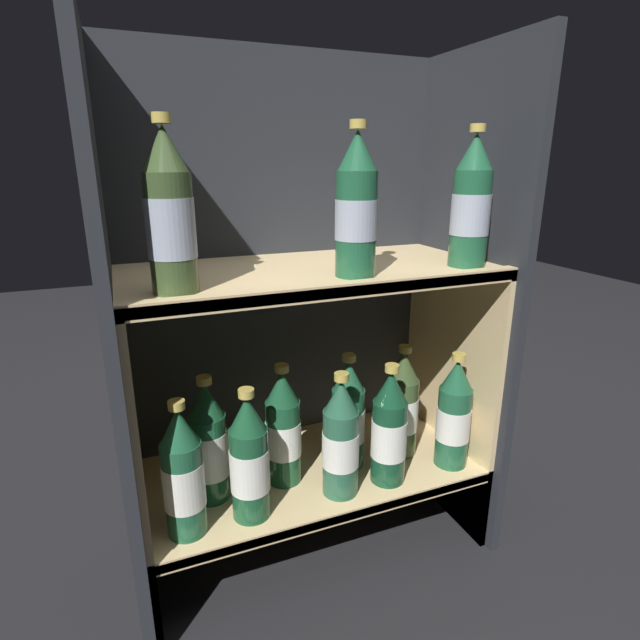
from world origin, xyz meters
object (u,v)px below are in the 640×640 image
Objects in this scene: bottle_lower_front_0 at (183,476)px; bottle_lower_front_4 at (454,416)px; bottle_lower_back_1 at (283,430)px; bottle_lower_back_3 at (402,406)px; bottle_upper_front_1 at (356,209)px; bottle_lower_front_3 at (389,430)px; bottle_upper_front_2 at (471,205)px; bottle_lower_front_2 at (341,441)px; bottle_upper_front_0 at (170,217)px; bottle_lower_front_1 at (249,461)px; bottle_lower_back_0 at (209,446)px; bottle_lower_back_2 at (348,417)px.

bottle_lower_front_4 is at bearing 0.00° from bottle_lower_front_0.
bottle_lower_back_1 is 0.27m from bottle_lower_back_3.
bottle_lower_back_3 is (0.48, 0.08, 0.00)m from bottle_lower_front_0.
bottle_lower_front_3 is at bearing -0.00° from bottle_upper_front_1.
bottle_lower_front_0 is 0.55m from bottle_lower_front_4.
bottle_upper_front_2 is 1.00× the size of bottle_lower_back_1.
bottle_lower_front_4 is 1.00× the size of bottle_lower_back_3.
bottle_upper_front_2 is at bearing -0.00° from bottle_lower_front_2.
bottle_upper_front_0 is 0.48m from bottle_lower_back_1.
bottle_upper_front_1 is 1.00× the size of bottle_lower_back_3.
bottle_lower_back_1 is at bearing 167.24° from bottle_lower_front_4.
bottle_lower_front_3 is at bearing -134.32° from bottle_lower_back_3.
bottle_lower_front_4 is 0.11m from bottle_lower_back_3.
bottle_lower_back_3 is (0.46, 0.08, -0.43)m from bottle_upper_front_0.
bottle_lower_front_0 is 0.40m from bottle_lower_front_3.
bottle_upper_front_0 is 1.00× the size of bottle_lower_front_1.
bottle_upper_front_0 is 1.00× the size of bottle_lower_back_3.
bottle_lower_front_0 is (-0.55, 0.00, -0.43)m from bottle_upper_front_2.
bottle_lower_front_3 is 1.00× the size of bottle_lower_back_1.
bottle_lower_front_4 and bottle_lower_back_0 have the same top height.
bottle_upper_front_2 reaches higher than bottle_lower_front_1.
bottle_upper_front_2 is 0.44m from bottle_lower_back_3.
bottle_upper_front_1 is at bearing 180.00° from bottle_lower_front_3.
bottle_lower_front_3 and bottle_lower_back_1 have the same top height.
bottle_lower_front_2 is 0.10m from bottle_lower_back_2.
bottle_lower_front_2 is at bearing 180.00° from bottle_upper_front_2.
bottle_lower_back_2 is at bearing 159.12° from bottle_lower_front_4.
bottle_lower_front_0 is at bearing 180.00° from bottle_lower_front_3.
bottle_lower_front_3 is at bearing 0.00° from bottle_upper_front_0.
bottle_upper_front_0 is 1.00× the size of bottle_lower_back_1.
bottle_lower_back_0 is 0.15m from bottle_lower_back_1.
bottle_lower_front_1 is 0.10m from bottle_lower_back_0.
bottle_lower_back_0 is 1.00× the size of bottle_lower_back_1.
bottle_lower_back_1 is at bearing 180.00° from bottle_lower_back_3.
bottle_lower_front_2 is (0.28, 0.00, -0.43)m from bottle_upper_front_0.
bottle_lower_front_1 is at bearing 180.00° from bottle_lower_front_3.
bottle_lower_front_3 and bottle_lower_back_0 have the same top height.
bottle_lower_front_0 is 0.11m from bottle_lower_front_1.
bottle_upper_front_1 is 1.00× the size of bottle_lower_back_1.
bottle_upper_front_1 is 0.44m from bottle_lower_back_2.
bottle_upper_front_2 reaches higher than bottle_lower_back_1.
bottle_upper_front_0 and bottle_upper_front_1 have the same top height.
bottle_upper_front_0 is 0.69m from bottle_lower_front_4.
bottle_lower_back_3 is (0.13, 0.00, -0.00)m from bottle_lower_back_2.
bottle_lower_front_4 is at bearing 0.00° from bottle_lower_front_1.
bottle_lower_front_3 is at bearing 180.00° from bottle_lower_front_4.
bottle_lower_front_1 is 1.00× the size of bottle_lower_front_4.
bottle_lower_front_0 and bottle_lower_front_1 have the same top height.
bottle_lower_back_2 is at bearing 69.17° from bottle_upper_front_1.
bottle_lower_front_2 and bottle_lower_back_2 have the same top height.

